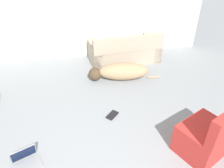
{
  "coord_description": "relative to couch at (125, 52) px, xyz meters",
  "views": [
    {
      "loc": [
        -0.11,
        -1.28,
        2.62
      ],
      "look_at": [
        0.49,
        1.69,
        0.64
      ],
      "focal_mm": 35.0,
      "sensor_mm": 36.0,
      "label": 1
    }
  ],
  "objects": [
    {
      "name": "wall_back",
      "position": [
        -1.22,
        0.55,
        0.97
      ],
      "size": [
        6.9,
        0.06,
        2.47
      ],
      "color": "beige",
      "rests_on": "ground_plane"
    },
    {
      "name": "couch",
      "position": [
        0.0,
        0.0,
        0.0
      ],
      "size": [
        1.8,
        0.94,
        0.77
      ],
      "rotation": [
        0.0,
        0.0,
        3.22
      ],
      "color": "tan",
      "rests_on": "ground_plane"
    },
    {
      "name": "dog",
      "position": [
        -0.31,
        -0.85,
        -0.07
      ],
      "size": [
        1.64,
        0.56,
        0.39
      ],
      "rotation": [
        0.0,
        0.0,
        3.0
      ],
      "color": "#A38460",
      "rests_on": "ground_plane"
    },
    {
      "name": "laptop_open",
      "position": [
        -2.13,
        -2.78,
        -0.18
      ],
      "size": [
        0.45,
        0.42,
        0.25
      ],
      "rotation": [
        0.0,
        0.0,
        0.39
      ],
      "color": "gray",
      "rests_on": "ground_plane"
    },
    {
      "name": "book_black",
      "position": [
        -0.74,
        -2.04,
        -0.25
      ],
      "size": [
        0.26,
        0.26,
        0.02
      ],
      "rotation": [
        0.0,
        0.0,
        0.8
      ],
      "color": "black",
      "rests_on": "ground_plane"
    },
    {
      "name": "side_chair",
      "position": [
        0.4,
        -3.09,
        0.05
      ],
      "size": [
        0.86,
        0.81,
        0.9
      ],
      "rotation": [
        0.0,
        0.0,
        3.57
      ],
      "color": "#B72D28",
      "rests_on": "ground_plane"
    }
  ]
}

